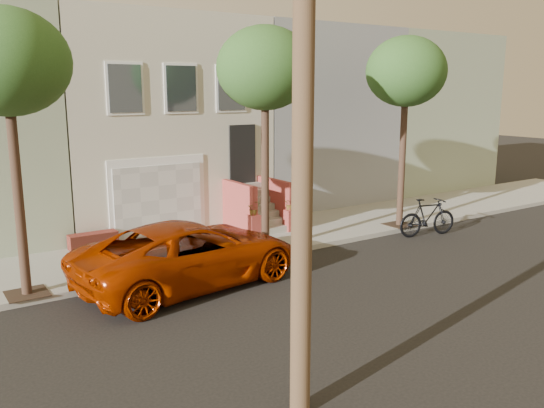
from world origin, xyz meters
TOP-DOWN VIEW (x-y plane):
  - ground at (0.00, 0.00)m, footprint 90.00×90.00m
  - sidewalk at (0.00, 5.35)m, footprint 40.00×3.70m
  - house_row at (0.00, 11.19)m, footprint 33.10×11.70m
  - tree_left at (-5.50, 3.90)m, footprint 2.70×2.57m
  - tree_mid at (1.00, 3.90)m, footprint 2.70×2.57m
  - tree_right at (6.50, 3.90)m, footprint 2.70×2.57m
  - pickup_truck at (-1.92, 2.77)m, footprint 6.01×3.38m
  - motorcycle at (6.59, 2.75)m, footprint 2.18×1.05m

SIDE VIEW (x-z plane):
  - ground at x=0.00m, z-range 0.00..0.00m
  - sidewalk at x=0.00m, z-range 0.00..0.15m
  - motorcycle at x=6.59m, z-range 0.00..1.26m
  - pickup_truck at x=-1.92m, z-range 0.00..1.59m
  - house_row at x=0.00m, z-range 0.14..7.14m
  - tree_left at x=-5.50m, z-range 2.11..8.41m
  - tree_mid at x=1.00m, z-range 2.11..8.41m
  - tree_right at x=6.50m, z-range 2.11..8.41m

